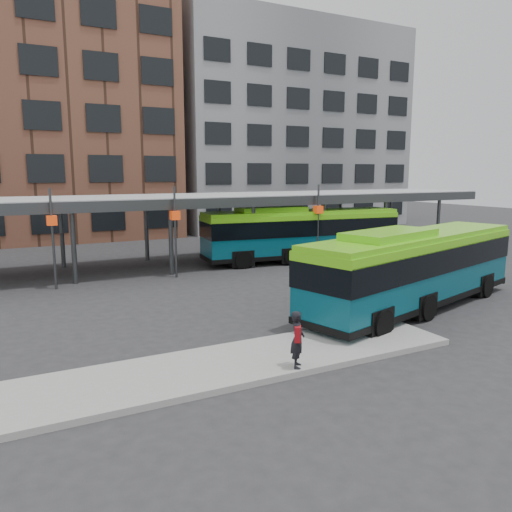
{
  "coord_description": "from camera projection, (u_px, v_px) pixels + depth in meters",
  "views": [
    {
      "loc": [
        -11.16,
        -15.38,
        5.53
      ],
      "look_at": [
        -1.01,
        4.31,
        1.8
      ],
      "focal_mm": 35.0,
      "sensor_mm": 36.0,
      "label": 1
    }
  ],
  "objects": [
    {
      "name": "bus_rear",
      "position": [
        301.0,
        232.0,
        31.35
      ],
      "size": [
        12.75,
        3.97,
        3.46
      ],
      "rotation": [
        0.0,
        0.0,
        -0.11
      ],
      "color": "#074656",
      "rests_on": "ground"
    },
    {
      "name": "pedestrian",
      "position": [
        297.0,
        339.0,
        13.72
      ],
      "size": [
        0.63,
        0.7,
        1.6
      ],
      "rotation": [
        0.0,
        0.0,
        1.02
      ],
      "color": "black",
      "rests_on": "boarding_island"
    },
    {
      "name": "building_grey",
      "position": [
        279.0,
        130.0,
        53.06
      ],
      "size": [
        24.0,
        14.0,
        20.0
      ],
      "primitive_type": "cube",
      "color": "slate",
      "rests_on": "ground"
    },
    {
      "name": "bus_front",
      "position": [
        415.0,
        266.0,
        20.22
      ],
      "size": [
        12.48,
        5.82,
        3.37
      ],
      "rotation": [
        0.0,
        0.0,
        0.28
      ],
      "color": "#074656",
      "rests_on": "ground"
    },
    {
      "name": "bike_rack",
      "position": [
        379.0,
        244.0,
        35.63
      ],
      "size": [
        5.37,
        1.43,
        1.08
      ],
      "color": "slate",
      "rests_on": "ground"
    },
    {
      "name": "canopy",
      "position": [
        205.0,
        199.0,
        30.04
      ],
      "size": [
        40.0,
        6.53,
        4.8
      ],
      "color": "#999B9E",
      "rests_on": "ground"
    },
    {
      "name": "ground",
      "position": [
        330.0,
        316.0,
        19.44
      ],
      "size": [
        120.0,
        120.0,
        0.0
      ],
      "primitive_type": "plane",
      "color": "#28282B",
      "rests_on": "ground"
    },
    {
      "name": "boarding_island",
      "position": [
        234.0,
        364.0,
        14.31
      ],
      "size": [
        14.0,
        3.0,
        0.18
      ],
      "primitive_type": "cube",
      "color": "gray",
      "rests_on": "ground"
    },
    {
      "name": "building_brick",
      "position": [
        6.0,
        105.0,
        41.14
      ],
      "size": [
        26.0,
        14.0,
        22.0
      ],
      "primitive_type": "cube",
      "color": "brown",
      "rests_on": "ground"
    }
  ]
}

